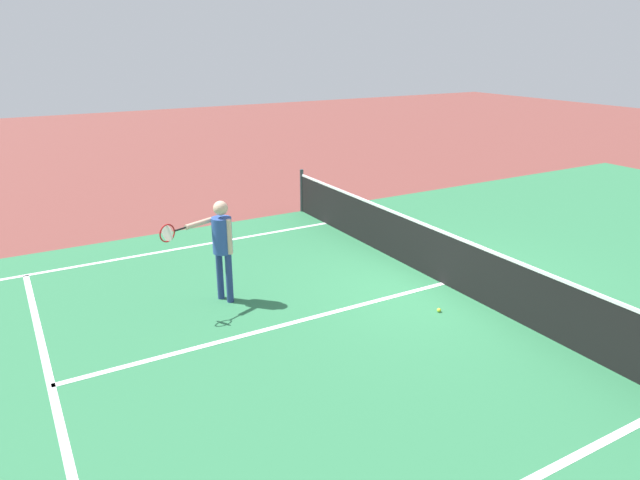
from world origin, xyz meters
TOP-DOWN VIEW (x-y plane):
  - ground_plane at (0.00, 0.00)m, footprint 60.00×60.00m
  - court_surface_inbounds at (0.00, 0.00)m, footprint 10.62×24.40m
  - line_sideline_left at (-4.11, -5.95)m, footprint 0.10×11.89m
  - line_service_near at (0.00, -6.40)m, footprint 8.22×0.10m
  - line_center_service at (0.00, -3.20)m, footprint 0.10×6.40m
  - net at (0.00, 0.00)m, footprint 10.69×0.09m
  - player_near at (-1.28, -3.62)m, footprint 0.51×1.21m
  - tennis_ball_near_net at (0.83, -0.82)m, footprint 0.07×0.07m

SIDE VIEW (x-z plane):
  - ground_plane at x=0.00m, z-range 0.00..0.00m
  - court_surface_inbounds at x=0.00m, z-range 0.00..0.00m
  - line_sideline_left at x=-4.11m, z-range 0.00..0.01m
  - line_service_near at x=0.00m, z-range 0.00..0.01m
  - line_center_service at x=0.00m, z-range 0.00..0.01m
  - tennis_ball_near_net at x=0.83m, z-range 0.00..0.07m
  - net at x=0.00m, z-range -0.04..1.03m
  - player_near at x=-1.28m, z-range 0.21..1.91m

